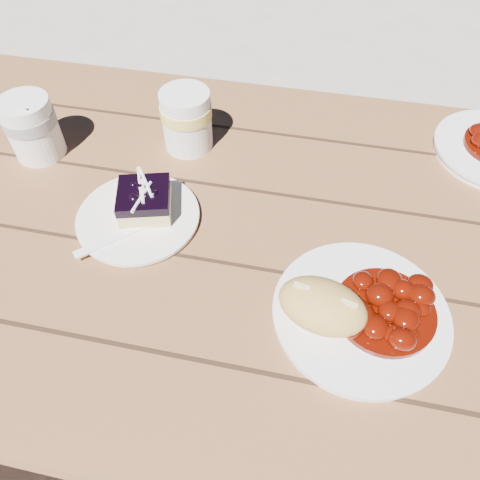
% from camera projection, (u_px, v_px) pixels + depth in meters
% --- Properties ---
extents(ground, '(60.00, 60.00, 0.00)m').
position_uv_depth(ground, '(207.00, 389.00, 1.35)').
color(ground, '#ADA79C').
rests_on(ground, ground).
extents(picnic_table, '(2.00, 1.55, 0.75)m').
position_uv_depth(picnic_table, '(190.00, 272.00, 0.89)').
color(picnic_table, brown).
rests_on(picnic_table, ground).
extents(main_plate, '(0.24, 0.24, 0.02)m').
position_uv_depth(main_plate, '(360.00, 315.00, 0.64)').
color(main_plate, white).
rests_on(main_plate, picnic_table).
extents(goulash_stew, '(0.14, 0.14, 0.04)m').
position_uv_depth(goulash_stew, '(388.00, 305.00, 0.62)').
color(goulash_stew, '#540C03').
rests_on(goulash_stew, main_plate).
extents(bread_roll, '(0.13, 0.10, 0.06)m').
position_uv_depth(bread_roll, '(322.00, 306.00, 0.61)').
color(bread_roll, tan).
rests_on(bread_roll, main_plate).
extents(dessert_plate, '(0.19, 0.19, 0.01)m').
position_uv_depth(dessert_plate, '(138.00, 218.00, 0.76)').
color(dessert_plate, white).
rests_on(dessert_plate, picnic_table).
extents(blueberry_cake, '(0.10, 0.10, 0.05)m').
position_uv_depth(blueberry_cake, '(145.00, 200.00, 0.74)').
color(blueberry_cake, '#E3CC7C').
rests_on(blueberry_cake, dessert_plate).
extents(fork_dessert, '(0.13, 0.13, 0.00)m').
position_uv_depth(fork_dessert, '(113.00, 239.00, 0.72)').
color(fork_dessert, white).
rests_on(fork_dessert, dessert_plate).
extents(coffee_cup, '(0.09, 0.09, 0.11)m').
position_uv_depth(coffee_cup, '(32.00, 128.00, 0.82)').
color(coffee_cup, white).
rests_on(coffee_cup, picnic_table).
extents(second_cup, '(0.09, 0.09, 0.11)m').
position_uv_depth(second_cup, '(187.00, 120.00, 0.84)').
color(second_cup, white).
rests_on(second_cup, picnic_table).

